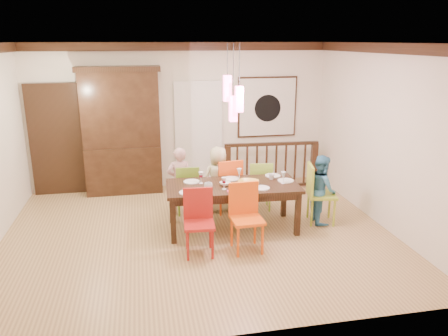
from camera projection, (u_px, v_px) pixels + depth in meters
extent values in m
plane|color=#987549|center=(199.00, 234.00, 6.87)|extent=(6.00, 6.00, 0.00)
plane|color=white|center=(196.00, 43.00, 6.05)|extent=(6.00, 6.00, 0.00)
plane|color=beige|center=(181.00, 117.00, 8.82)|extent=(6.00, 0.00, 6.00)
plane|color=beige|center=(382.00, 136.00, 7.01)|extent=(0.00, 5.00, 5.00)
cube|color=black|center=(58.00, 142.00, 8.44)|extent=(1.04, 0.07, 2.24)
cube|color=silver|center=(199.00, 136.00, 8.96)|extent=(0.97, 0.05, 2.22)
cube|color=black|center=(267.00, 107.00, 9.08)|extent=(1.25, 0.04, 1.25)
cube|color=silver|center=(268.00, 107.00, 9.05)|extent=(1.18, 0.02, 1.18)
cylinder|color=black|center=(268.00, 108.00, 9.04)|extent=(0.56, 0.01, 0.56)
cube|color=#FF4C8D|center=(227.00, 88.00, 6.49)|extent=(0.11, 0.11, 0.38)
cylinder|color=black|center=(227.00, 59.00, 6.37)|extent=(0.01, 0.01, 0.46)
cube|color=#FF4C8D|center=(239.00, 99.00, 6.46)|extent=(0.11, 0.11, 0.38)
cylinder|color=black|center=(239.00, 65.00, 6.32)|extent=(0.01, 0.01, 0.61)
cube|color=#FF4C8D|center=(233.00, 109.00, 6.54)|extent=(0.11, 0.11, 0.38)
cylinder|color=black|center=(233.00, 70.00, 6.38)|extent=(0.01, 0.01, 0.76)
cube|color=black|center=(233.00, 186.00, 6.88)|extent=(2.12, 1.04, 0.05)
cube|color=black|center=(171.00, 204.00, 7.18)|extent=(0.08, 0.08, 0.70)
cube|color=black|center=(282.00, 196.00, 7.54)|extent=(0.08, 0.08, 0.70)
cube|color=black|center=(175.00, 222.00, 6.45)|extent=(0.08, 0.08, 0.70)
cube|color=black|center=(298.00, 213.00, 6.80)|extent=(0.08, 0.08, 0.70)
cube|color=black|center=(227.00, 183.00, 7.29)|extent=(1.88, 0.13, 0.10)
cube|color=black|center=(238.00, 200.00, 6.52)|extent=(1.88, 0.13, 0.10)
cube|color=#73A229|center=(187.00, 190.00, 7.63)|extent=(0.41, 0.41, 0.04)
cube|color=#73A229|center=(187.00, 177.00, 7.56)|extent=(0.40, 0.06, 0.44)
cylinder|color=#73A229|center=(179.00, 205.00, 7.51)|extent=(0.03, 0.03, 0.42)
cylinder|color=#73A229|center=(198.00, 204.00, 7.57)|extent=(0.03, 0.03, 0.42)
cylinder|color=#73A229|center=(178.00, 199.00, 7.81)|extent=(0.03, 0.03, 0.42)
cylinder|color=#73A229|center=(196.00, 198.00, 7.87)|extent=(0.03, 0.03, 0.42)
cube|color=#F65315|center=(227.00, 186.00, 7.69)|extent=(0.50, 0.50, 0.04)
cube|color=#F65315|center=(227.00, 172.00, 7.61)|extent=(0.44, 0.10, 0.48)
cylinder|color=#F65315|center=(219.00, 203.00, 7.56)|extent=(0.04, 0.04, 0.46)
cylinder|color=#F65315|center=(239.00, 201.00, 7.62)|extent=(0.04, 0.04, 0.46)
cylinder|color=#F65315|center=(215.00, 196.00, 7.89)|extent=(0.04, 0.04, 0.46)
cylinder|color=#F65315|center=(234.00, 195.00, 7.96)|extent=(0.04, 0.04, 0.46)
cube|color=#8BBA34|center=(260.00, 186.00, 7.82)|extent=(0.46, 0.46, 0.04)
cube|color=#8BBA34|center=(260.00, 173.00, 7.75)|extent=(0.40, 0.10, 0.44)
cylinder|color=#8BBA34|center=(253.00, 201.00, 7.70)|extent=(0.03, 0.03, 0.42)
cylinder|color=#8BBA34|center=(271.00, 200.00, 7.76)|extent=(0.03, 0.03, 0.42)
cylinder|color=#8BBA34|center=(249.00, 195.00, 8.00)|extent=(0.03, 0.03, 0.42)
cylinder|color=#8BBA34|center=(266.00, 194.00, 8.06)|extent=(0.03, 0.03, 0.42)
cube|color=#9F1B15|center=(199.00, 225.00, 6.12)|extent=(0.45, 0.45, 0.04)
cube|color=#9F1B15|center=(199.00, 208.00, 6.05)|extent=(0.42, 0.07, 0.46)
cylinder|color=#9F1B15|center=(189.00, 246.00, 5.99)|extent=(0.04, 0.04, 0.44)
cylinder|color=#9F1B15|center=(213.00, 244.00, 6.05)|extent=(0.04, 0.04, 0.44)
cylinder|color=#9F1B15|center=(186.00, 236.00, 6.31)|extent=(0.04, 0.04, 0.44)
cylinder|color=#9F1B15|center=(209.00, 234.00, 6.37)|extent=(0.04, 0.04, 0.44)
cube|color=#E9540E|center=(247.00, 220.00, 6.23)|extent=(0.46, 0.46, 0.04)
cube|color=#E9540E|center=(247.00, 203.00, 6.15)|extent=(0.44, 0.06, 0.48)
cylinder|color=#E9540E|center=(237.00, 242.00, 6.09)|extent=(0.04, 0.04, 0.46)
cylinder|color=#E9540E|center=(262.00, 240.00, 6.16)|extent=(0.04, 0.04, 0.46)
cylinder|color=#E9540E|center=(232.00, 231.00, 6.43)|extent=(0.04, 0.04, 0.46)
cylinder|color=#E9540E|center=(256.00, 229.00, 6.50)|extent=(0.04, 0.04, 0.46)
cube|color=#A3B830|center=(322.00, 195.00, 7.21)|extent=(0.54, 0.54, 0.04)
cube|color=#A3B830|center=(323.00, 179.00, 7.13)|extent=(0.14, 0.45, 0.49)
cylinder|color=#A3B830|center=(315.00, 214.00, 7.07)|extent=(0.04, 0.04, 0.47)
cylinder|color=#A3B830|center=(336.00, 212.00, 7.14)|extent=(0.04, 0.04, 0.47)
cylinder|color=#A3B830|center=(306.00, 206.00, 7.41)|extent=(0.04, 0.04, 0.47)
cylinder|color=#A3B830|center=(327.00, 204.00, 7.48)|extent=(0.04, 0.04, 0.47)
cube|color=black|center=(124.00, 169.00, 8.67)|extent=(1.46, 0.44, 0.94)
cube|color=black|center=(120.00, 109.00, 8.35)|extent=(1.46, 0.40, 1.46)
cube|color=black|center=(121.00, 108.00, 8.53)|extent=(1.25, 0.02, 1.25)
cube|color=black|center=(118.00, 69.00, 8.14)|extent=(1.57, 0.44, 0.10)
cube|color=black|center=(228.00, 169.00, 8.74)|extent=(0.13, 0.13, 0.92)
cube|color=black|center=(313.00, 164.00, 9.07)|extent=(0.13, 0.13, 0.92)
cube|color=black|center=(272.00, 144.00, 8.77)|extent=(1.93, 0.19, 0.06)
cube|color=black|center=(271.00, 186.00, 9.02)|extent=(1.81, 0.16, 0.05)
imported|color=#CF9D9E|center=(180.00, 181.00, 7.53)|extent=(0.44, 0.30, 1.20)
imported|color=beige|center=(218.00, 179.00, 7.69)|extent=(0.62, 0.45, 1.17)
imported|color=teal|center=(321.00, 189.00, 7.21)|extent=(0.46, 0.58, 1.15)
imported|color=gold|center=(248.00, 183.00, 6.81)|extent=(0.43, 0.43, 0.08)
imported|color=white|center=(225.00, 184.00, 6.83)|extent=(0.18, 0.18, 0.06)
imported|color=silver|center=(208.00, 186.00, 6.66)|extent=(0.14, 0.14, 0.10)
imported|color=silver|center=(271.00, 177.00, 7.12)|extent=(0.12, 0.12, 0.09)
cylinder|color=white|center=(192.00, 182.00, 7.00)|extent=(0.26, 0.26, 0.01)
cylinder|color=white|center=(231.00, 179.00, 7.15)|extent=(0.26, 0.26, 0.01)
cylinder|color=white|center=(273.00, 176.00, 7.31)|extent=(0.26, 0.26, 0.01)
cylinder|color=white|center=(188.00, 192.00, 6.50)|extent=(0.26, 0.26, 0.01)
cylinder|color=white|center=(261.00, 188.00, 6.70)|extent=(0.26, 0.26, 0.01)
cylinder|color=white|center=(286.00, 181.00, 7.05)|extent=(0.26, 0.26, 0.01)
cube|color=#D83359|center=(234.00, 192.00, 6.54)|extent=(0.18, 0.14, 0.01)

